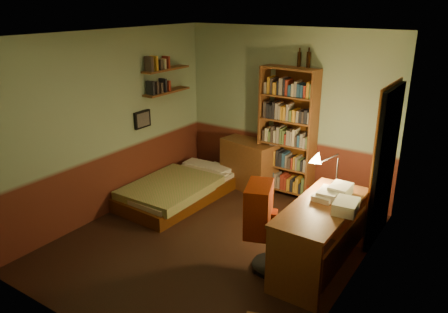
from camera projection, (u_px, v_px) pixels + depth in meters
The scene contains 22 objects.
floor at pixel (213, 242), 5.68m from camera, with size 3.50×4.00×0.02m, color black.
ceiling at pixel (211, 34), 4.79m from camera, with size 3.50×4.00×0.02m, color silver.
wall_back at pixel (286, 113), 6.81m from camera, with size 3.50×0.02×2.60m, color gray.
wall_left at pixel (110, 125), 6.15m from camera, with size 0.02×4.00×2.60m, color gray.
wall_right at pixel (358, 178), 4.32m from camera, with size 0.02×4.00×2.60m, color gray.
wall_front at pixel (75, 210), 3.66m from camera, with size 3.50×0.02×2.60m, color gray.
doorway at pixel (385, 166), 5.46m from camera, with size 0.06×0.90×2.00m, color black.
door_trim at pixel (382, 166), 5.48m from camera, with size 0.02×0.98×2.08m, color #4A230A.
bed at pixel (178, 182), 6.79m from camera, with size 1.01×1.88×0.56m, color olive.
dresser at pixel (249, 164), 7.19m from camera, with size 0.91×0.45×0.81m, color brown.
mini_stereo at pixel (278, 140), 6.89m from camera, with size 0.25×0.19×0.13m, color #B2B2B7.
bookshelf at pixel (287, 134), 6.72m from camera, with size 0.87×0.27×2.03m, color brown.
bottle_left at pixel (299, 59), 6.38m from camera, with size 0.06×0.06×0.21m, color black.
bottle_right at pixel (309, 60), 6.31m from camera, with size 0.06×0.06×0.22m, color black.
desk at pixel (320, 237), 4.98m from camera, with size 0.63×1.52×0.81m, color brown.
paper_stack at pixel (346, 206), 4.67m from camera, with size 0.24×0.33×0.13m, color silver.
desk_lamp at pixel (338, 159), 5.26m from camera, with size 0.20×0.20×0.67m, color black.
office_chair at pixel (276, 227), 4.93m from camera, with size 0.54×0.47×1.08m, color #2E5C32.
red_jacket at pixel (268, 148), 4.97m from camera, with size 0.27×0.49×0.58m, color #9F2C09.
wall_shelf_lower at pixel (167, 92), 6.85m from camera, with size 0.20×0.90×0.03m, color brown.
wall_shelf_upper at pixel (166, 69), 6.73m from camera, with size 0.20×0.90×0.03m, color brown.
framed_picture at pixel (142, 119), 6.61m from camera, with size 0.04×0.32×0.26m, color black.
Camera 1 is at (2.86, -4.06, 2.97)m, focal length 35.00 mm.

